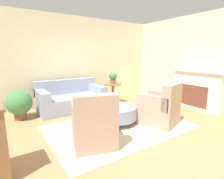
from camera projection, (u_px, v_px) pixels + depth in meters
name	position (u px, v px, depth m)	size (l,w,h in m)	color
ground_plane	(120.00, 127.00, 3.92)	(16.00, 16.00, 0.00)	#AD7F51
wall_back	(74.00, 61.00, 5.72)	(8.96, 0.12, 2.80)	beige
wall_right	(201.00, 61.00, 5.30)	(0.12, 9.93, 2.80)	beige
rug	(120.00, 127.00, 3.92)	(3.08, 2.01, 0.01)	beige
couch	(71.00, 99.00, 5.16)	(1.88, 0.99, 0.86)	#8E99B2
armchair_left	(94.00, 125.00, 3.05)	(0.91, 0.97, 0.97)	tan
armchair_right	(161.00, 109.00, 3.99)	(0.91, 0.97, 0.97)	tan
ottoman_table	(117.00, 113.00, 4.06)	(0.88, 0.88, 0.41)	#8E99B2
side_table	(113.00, 90.00, 5.71)	(0.55, 0.55, 0.67)	olive
fireplace	(198.00, 89.00, 5.21)	(0.44, 1.54, 1.15)	silver
vase_mantel_near	(187.00, 67.00, 5.40)	(0.16, 0.16, 0.22)	silver
vase_mantel_far	(214.00, 67.00, 4.75)	(0.19, 0.19, 0.31)	silver
potted_plant_on_side_table	(113.00, 77.00, 5.63)	(0.26, 0.26, 0.38)	brown
potted_plant_floor	(19.00, 103.00, 4.31)	(0.62, 0.62, 0.74)	brown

